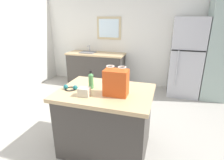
{
  "coord_description": "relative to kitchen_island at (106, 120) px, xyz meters",
  "views": [
    {
      "loc": [
        0.88,
        -2.31,
        1.84
      ],
      "look_at": [
        0.14,
        0.09,
        0.96
      ],
      "focal_mm": 29.09,
      "sensor_mm": 36.0,
      "label": 1
    }
  ],
  "objects": [
    {
      "name": "small_box",
      "position": [
        -0.2,
        -0.23,
        0.5
      ],
      "size": [
        0.15,
        0.12,
        0.11
      ],
      "primitive_type": "cube",
      "rotation": [
        0.0,
        0.0,
        0.07
      ],
      "color": "beige",
      "rests_on": "kitchen_island"
    },
    {
      "name": "bottle",
      "position": [
        -0.22,
        0.03,
        0.56
      ],
      "size": [
        0.07,
        0.07,
        0.25
      ],
      "color": "#4C9956",
      "rests_on": "kitchen_island"
    },
    {
      "name": "ground",
      "position": [
        -0.14,
        0.21,
        -0.46
      ],
      "size": [
        6.27,
        6.27,
        0.0
      ],
      "primitive_type": "plane",
      "color": "#ADA89E"
    },
    {
      "name": "sink_counter",
      "position": [
        -1.15,
        2.47,
        -0.0
      ],
      "size": [
        1.58,
        0.6,
        1.08
      ],
      "color": "#423D38",
      "rests_on": "ground"
    },
    {
      "name": "tall_cabinet",
      "position": [
        1.8,
        2.42,
        0.68
      ],
      "size": [
        0.51,
        0.62,
        2.27
      ],
      "color": "#9EB2A8",
      "rests_on": "ground"
    },
    {
      "name": "refrigerator",
      "position": [
        1.16,
        2.42,
        0.46
      ],
      "size": [
        0.71,
        0.7,
        1.84
      ],
      "color": "#B7B7BC",
      "rests_on": "ground"
    },
    {
      "name": "back_wall",
      "position": [
        -0.15,
        2.83,
        0.9
      ],
      "size": [
        5.19,
        0.13,
        2.71
      ],
      "color": "silver",
      "rests_on": "ground"
    },
    {
      "name": "kitchen_island",
      "position": [
        0.0,
        0.0,
        0.0
      ],
      "size": [
        1.24,
        0.92,
        0.91
      ],
      "color": "#423D38",
      "rests_on": "ground"
    },
    {
      "name": "shopping_bag",
      "position": [
        0.17,
        -0.08,
        0.62
      ],
      "size": [
        0.3,
        0.2,
        0.37
      ],
      "color": "#DB511E",
      "rests_on": "kitchen_island"
    },
    {
      "name": "ear_defenders",
      "position": [
        -0.46,
        -0.09,
        0.47
      ],
      "size": [
        0.2,
        0.17,
        0.06
      ],
      "color": "black",
      "rests_on": "kitchen_island"
    }
  ]
}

